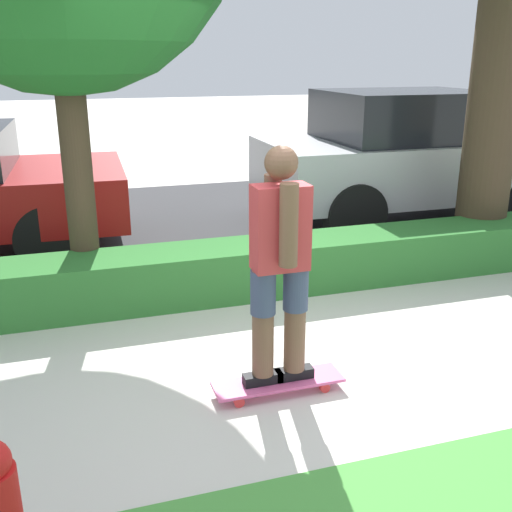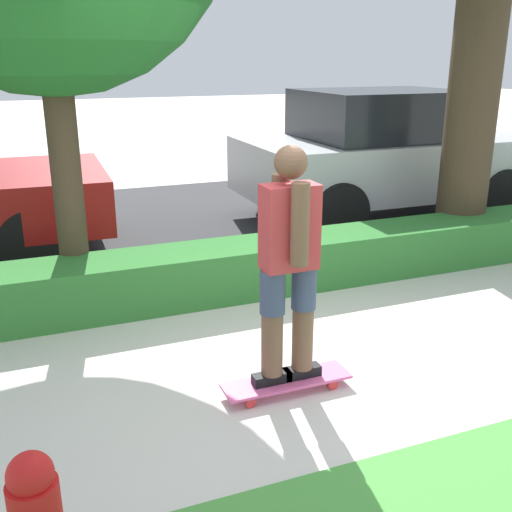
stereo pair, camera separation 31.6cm
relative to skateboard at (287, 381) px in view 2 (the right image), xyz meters
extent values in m
plane|color=beige|center=(0.15, 0.18, -0.07)|extent=(60.00, 60.00, 0.00)
cube|color=#2D2D30|center=(0.15, 4.38, -0.07)|extent=(13.02, 5.00, 0.01)
cube|color=#2D702D|center=(0.15, 1.78, 0.17)|extent=(13.02, 0.60, 0.47)
cube|color=#DB5B93|center=(0.00, 0.00, 0.01)|extent=(0.87, 0.24, 0.02)
cylinder|color=red|center=(0.30, -0.09, -0.04)|extent=(0.07, 0.04, 0.07)
cylinder|color=red|center=(0.30, 0.09, -0.04)|extent=(0.07, 0.04, 0.07)
cylinder|color=red|center=(-0.30, -0.09, -0.04)|extent=(0.07, 0.04, 0.07)
cylinder|color=red|center=(-0.30, 0.09, -0.04)|extent=(0.07, 0.04, 0.07)
cube|color=black|center=(-0.11, 0.00, 0.05)|extent=(0.26, 0.09, 0.07)
cylinder|color=brown|center=(-0.11, 0.00, 0.44)|extent=(0.14, 0.14, 0.72)
cylinder|color=#3D4766|center=(-0.11, 0.00, 0.66)|extent=(0.16, 0.16, 0.29)
cube|color=black|center=(0.11, 0.00, 0.05)|extent=(0.26, 0.09, 0.07)
cylinder|color=brown|center=(0.11, 0.00, 0.44)|extent=(0.14, 0.14, 0.72)
cylinder|color=#3D4766|center=(0.11, 0.00, 0.66)|extent=(0.16, 0.16, 0.29)
cube|color=#C6383D|center=(0.00, 0.00, 1.07)|extent=(0.34, 0.19, 0.53)
cylinder|color=brown|center=(0.00, -0.14, 1.12)|extent=(0.11, 0.11, 0.50)
cylinder|color=brown|center=(0.00, 0.14, 1.12)|extent=(0.11, 0.11, 0.50)
sphere|color=brown|center=(0.00, 0.00, 1.47)|extent=(0.20, 0.20, 0.20)
cylinder|color=#423323|center=(-1.12, 2.13, 1.16)|extent=(0.26, 0.26, 2.47)
cylinder|color=#423323|center=(3.11, 2.09, 1.66)|extent=(0.54, 0.54, 3.47)
cylinder|color=black|center=(-1.44, 2.94, 0.29)|extent=(0.72, 0.24, 0.72)
cylinder|color=black|center=(-1.44, 4.77, 0.29)|extent=(0.72, 0.24, 0.72)
cube|color=#B7B7BC|center=(3.16, 3.72, 0.66)|extent=(3.92, 1.96, 0.72)
cube|color=black|center=(3.04, 3.72, 1.33)|extent=(2.04, 1.72, 0.62)
cylinder|color=black|center=(4.37, 2.83, 0.30)|extent=(0.75, 0.23, 0.75)
cylinder|color=black|center=(4.37, 4.61, 0.30)|extent=(0.75, 0.23, 0.75)
cylinder|color=black|center=(1.95, 2.83, 0.30)|extent=(0.75, 0.23, 0.75)
cylinder|color=black|center=(1.95, 4.61, 0.30)|extent=(0.75, 0.23, 0.75)
sphere|color=red|center=(-1.58, -1.23, 0.63)|extent=(0.17, 0.17, 0.17)
camera|label=1|loc=(-1.19, -3.30, 2.06)|focal=42.00mm
camera|label=2|loc=(-1.49, -3.19, 2.06)|focal=42.00mm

